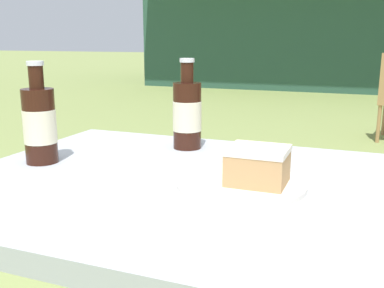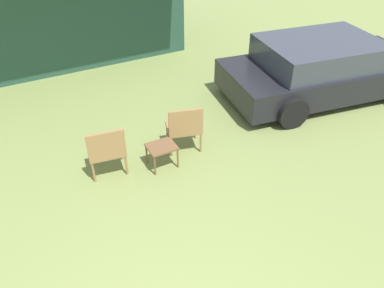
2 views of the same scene
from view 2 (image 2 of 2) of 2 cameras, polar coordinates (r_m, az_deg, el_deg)
parked_car at (r=8.47m, az=19.26°, el=10.84°), size 4.49×2.58×1.22m
wicker_chair_cushioned at (r=5.91m, az=-12.96°, el=-0.66°), size 0.63×0.55×0.87m
wicker_chair_plain at (r=6.27m, az=-1.16°, el=2.77°), size 0.67×0.61×0.87m
garden_side_table at (r=6.02m, az=-4.65°, el=-0.71°), size 0.45×0.38×0.39m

